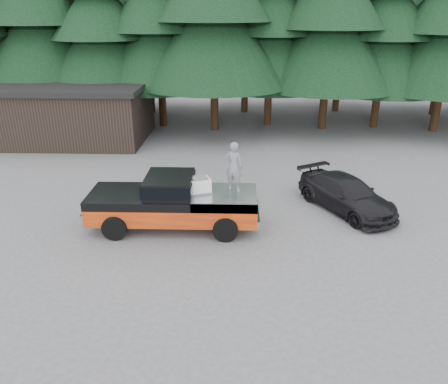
{
  "coord_description": "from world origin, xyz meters",
  "views": [
    {
      "loc": [
        0.43,
        -13.24,
        7.1
      ],
      "look_at": [
        0.04,
        0.0,
        1.61
      ],
      "focal_mm": 35.0,
      "sensor_mm": 36.0,
      "label": 1
    }
  ],
  "objects_px": {
    "pickup_truck": "(174,209)",
    "man_on_bed": "(234,167)",
    "air_compressor": "(200,186)",
    "utility_building": "(77,111)",
    "parked_car": "(346,194)"
  },
  "relations": [
    {
      "from": "air_compressor",
      "to": "utility_building",
      "type": "relative_size",
      "value": 0.08
    },
    {
      "from": "pickup_truck",
      "to": "man_on_bed",
      "type": "distance_m",
      "value": 2.62
    },
    {
      "from": "pickup_truck",
      "to": "utility_building",
      "type": "xyz_separation_m",
      "value": [
        -7.25,
        11.39,
        1.0
      ]
    },
    {
      "from": "air_compressor",
      "to": "man_on_bed",
      "type": "height_order",
      "value": "man_on_bed"
    },
    {
      "from": "man_on_bed",
      "to": "air_compressor",
      "type": "bearing_deg",
      "value": 33.2
    },
    {
      "from": "parked_car",
      "to": "utility_building",
      "type": "bearing_deg",
      "value": 114.8
    },
    {
      "from": "air_compressor",
      "to": "parked_car",
      "type": "height_order",
      "value": "air_compressor"
    },
    {
      "from": "pickup_truck",
      "to": "man_on_bed",
      "type": "relative_size",
      "value": 3.44
    },
    {
      "from": "parked_car",
      "to": "utility_building",
      "type": "relative_size",
      "value": 0.52
    },
    {
      "from": "air_compressor",
      "to": "man_on_bed",
      "type": "bearing_deg",
      "value": -9.34
    },
    {
      "from": "utility_building",
      "to": "pickup_truck",
      "type": "bearing_deg",
      "value": -57.52
    },
    {
      "from": "pickup_truck",
      "to": "man_on_bed",
      "type": "height_order",
      "value": "man_on_bed"
    },
    {
      "from": "parked_car",
      "to": "utility_building",
      "type": "xyz_separation_m",
      "value": [
        -13.65,
        9.75,
        1.03
      ]
    },
    {
      "from": "parked_car",
      "to": "man_on_bed",
      "type": "bearing_deg",
      "value": 168.35
    },
    {
      "from": "parked_car",
      "to": "utility_building",
      "type": "distance_m",
      "value": 16.81
    }
  ]
}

